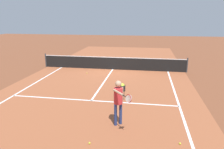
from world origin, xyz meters
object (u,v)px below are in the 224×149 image
object	(u,v)px
ball_hopper	(122,87)
tennis_ball_back_corner	(180,143)
tennis_ball_by_baseline	(90,143)
net	(113,63)
tennis_ball_near_net	(87,73)
player_near	(119,98)

from	to	relation	value
ball_hopper	tennis_ball_back_corner	bearing A→B (deg)	-55.81
tennis_ball_by_baseline	tennis_ball_back_corner	distance (m)	2.88
net	tennis_ball_near_net	size ratio (longest dim) A/B	165.69
tennis_ball_near_net	tennis_ball_back_corner	bearing A→B (deg)	-56.22
tennis_ball_near_net	tennis_ball_back_corner	distance (m)	9.58
player_near	ball_hopper	world-z (taller)	player_near
net	tennis_ball_by_baseline	xyz separation A→B (m)	(0.89, -9.97, -0.46)
ball_hopper	tennis_ball_back_corner	world-z (taller)	ball_hopper
ball_hopper	tennis_ball_near_net	distance (m)	5.55
ball_hopper	tennis_ball_by_baseline	distance (m)	3.91
net	ball_hopper	world-z (taller)	net
ball_hopper	tennis_ball_near_net	xyz separation A→B (m)	(-3.04, 4.60, -0.64)
net	tennis_ball_near_net	bearing A→B (deg)	-135.87
net	ball_hopper	xyz separation A→B (m)	(1.45, -6.15, 0.18)
player_near	tennis_ball_by_baseline	size ratio (longest dim) A/B	26.07
player_near	net	bearing A→B (deg)	100.73
net	tennis_ball_by_baseline	world-z (taller)	net
ball_hopper	tennis_ball_near_net	bearing A→B (deg)	123.49
tennis_ball_back_corner	tennis_ball_by_baseline	bearing A→B (deg)	-170.86
player_near	tennis_ball_back_corner	world-z (taller)	player_near
player_near	tennis_ball_back_corner	size ratio (longest dim) A/B	26.07
ball_hopper	tennis_ball_back_corner	xyz separation A→B (m)	(2.28, -3.36, -0.64)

